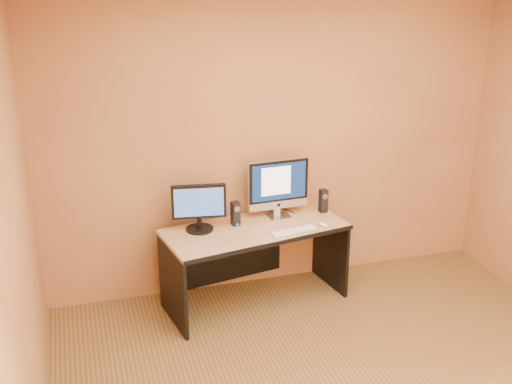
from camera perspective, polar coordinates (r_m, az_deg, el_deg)
walls at (r=3.74m, az=11.26°, el=-3.86°), size 4.00×4.00×2.60m
desk at (r=5.43m, az=-0.08°, el=-6.53°), size 1.58×0.90×0.69m
imac at (r=5.40m, az=2.08°, el=0.31°), size 0.54×0.22×0.51m
second_monitor at (r=5.18m, az=-5.09°, el=-1.41°), size 0.48×0.29×0.39m
speaker_left at (r=5.29m, az=-1.84°, el=-1.92°), size 0.08×0.08×0.21m
speaker_right at (r=5.58m, az=6.00°, el=-0.78°), size 0.07×0.07×0.21m
keyboard at (r=5.20m, az=3.43°, el=-3.48°), size 0.41×0.18×0.02m
mouse at (r=5.33m, az=5.96°, el=-2.86°), size 0.08×0.11×0.03m
cable_a at (r=5.63m, az=2.65°, el=-1.58°), size 0.11×0.18×0.01m
cable_b at (r=5.59m, az=1.28°, el=-1.74°), size 0.08×0.15×0.01m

